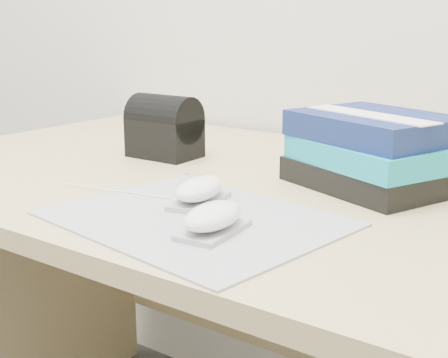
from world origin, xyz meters
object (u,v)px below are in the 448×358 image
Objects in this scene: desk at (319,309)px; book_stack at (374,151)px; mouse_rear at (199,190)px; mouse_front at (213,219)px; pouch at (164,127)px.

book_stack is (0.08, 0.02, 0.29)m from desk.
desk is 5.34× the size of book_stack.
desk is 0.36m from mouse_rear.
mouse_rear is 0.40× the size of book_stack.
mouse_front is at bearing -44.24° from mouse_rear.
mouse_rear is at bearing -123.35° from book_stack.
pouch is (-0.34, -0.01, 0.29)m from desk.
pouch is at bearing -176.22° from book_stack.
mouse_rear is at bearing -40.54° from pouch.
book_stack is at bearing 3.78° from pouch.
desk is at bearing -168.56° from book_stack.
pouch reaches higher than book_stack.
pouch is (-0.35, 0.31, 0.04)m from mouse_front.
mouse_front is 0.47m from pouch.
mouse_front is 0.83× the size of pouch.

